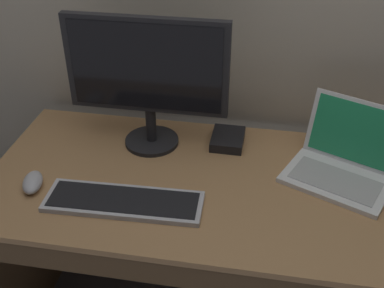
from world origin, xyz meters
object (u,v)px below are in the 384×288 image
(laptop_white, at_px, (343,164))
(wired_keyboard, at_px, (124,201))
(computer_mouse, at_px, (33,182))
(external_drive_box, at_px, (228,139))
(external_monitor, at_px, (147,75))

(laptop_white, height_order, wired_keyboard, laptop_white)
(wired_keyboard, xyz_separation_m, computer_mouse, (-0.31, 0.03, 0.01))
(wired_keyboard, relative_size, external_drive_box, 3.30)
(external_monitor, relative_size, computer_mouse, 4.85)
(external_drive_box, bearing_deg, external_monitor, -167.90)
(laptop_white, height_order, external_drive_box, laptop_white)
(external_drive_box, bearing_deg, laptop_white, -18.77)
(laptop_white, relative_size, external_drive_box, 2.74)
(computer_mouse, distance_m, external_drive_box, 0.69)
(laptop_white, relative_size, computer_mouse, 3.59)
(laptop_white, bearing_deg, wired_keyboard, -158.79)
(wired_keyboard, bearing_deg, laptop_white, 21.21)
(external_monitor, distance_m, wired_keyboard, 0.43)
(external_monitor, bearing_deg, laptop_white, -6.36)
(laptop_white, distance_m, wired_keyboard, 0.72)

